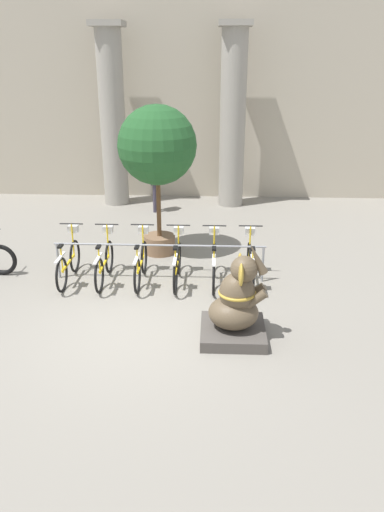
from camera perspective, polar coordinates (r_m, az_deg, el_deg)
ground_plane at (r=8.56m, az=-6.22°, el=-8.10°), size 60.00×60.00×0.00m
building_facade at (r=16.01m, az=-1.98°, el=17.40°), size 20.00×0.20×6.00m
column_left at (r=15.30m, az=-9.08°, el=15.52°), size 0.93×0.93×5.16m
column_right at (r=15.01m, az=4.69°, el=15.60°), size 0.93×0.93×5.16m
bike_rack at (r=10.01m, az=-3.76°, el=0.52°), size 4.26×0.05×0.77m
bicycle_0 at (r=10.35m, az=-13.91°, el=-0.58°), size 0.48×1.66×1.09m
bicycle_1 at (r=10.16m, az=-9.96°, el=-0.67°), size 0.48×1.66×1.09m
bicycle_2 at (r=10.04m, az=-5.86°, el=-0.72°), size 0.48×1.66×1.09m
bicycle_3 at (r=9.96m, az=-1.70°, el=-0.81°), size 0.48×1.66×1.09m
bicycle_4 at (r=9.94m, az=2.51°, el=-0.87°), size 0.48×1.66×1.09m
bicycle_5 at (r=9.98m, az=6.71°, el=-0.90°), size 0.48×1.66×1.09m
elephant_statue at (r=8.01m, az=5.05°, el=-5.75°), size 1.04×1.04×1.65m
person_pedestrian at (r=14.54m, az=-4.30°, el=8.88°), size 0.22×0.47×1.66m
potted_tree at (r=11.01m, az=-4.00°, el=12.03°), size 1.71×1.71×3.33m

